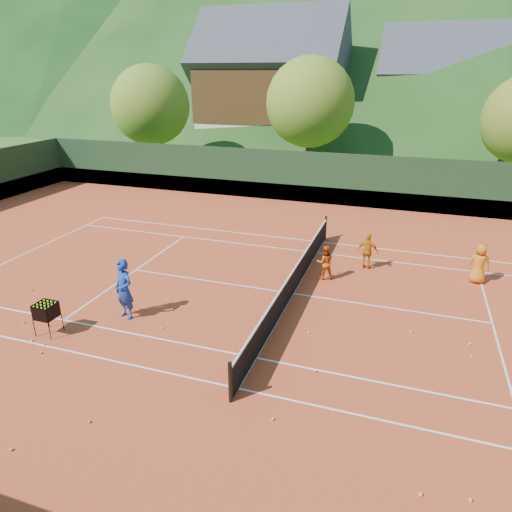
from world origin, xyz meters
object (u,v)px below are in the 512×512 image
(coach, at_px, (124,289))
(chalet_left, at_px, (271,90))
(tennis_net, at_px, (294,281))
(student_a, at_px, (325,262))
(student_c, at_px, (479,264))
(chalet_mid, at_px, (448,98))
(ball_hopper, at_px, (46,311))
(student_b, at_px, (368,251))

(coach, distance_m, chalet_left, 34.06)
(coach, distance_m, tennis_net, 5.69)
(student_a, relative_size, tennis_net, 0.11)
(student_c, xyz_separation_m, chalet_mid, (-0.21, 30.93, 4.21))
(ball_hopper, height_order, chalet_mid, chalet_mid)
(student_b, bearing_deg, student_a, 55.62)
(tennis_net, distance_m, ball_hopper, 7.94)
(chalet_mid, bearing_deg, ball_hopper, -107.49)
(coach, relative_size, chalet_mid, 0.16)
(student_a, distance_m, student_c, 5.61)
(student_a, height_order, student_c, student_c)
(student_a, xyz_separation_m, student_b, (1.40, 1.50, 0.05))
(tennis_net, relative_size, chalet_mid, 0.95)
(chalet_left, distance_m, chalet_mid, 16.51)
(coach, height_order, ball_hopper, coach)
(student_a, bearing_deg, chalet_left, -89.78)
(student_b, height_order, ball_hopper, student_b)
(student_b, relative_size, chalet_mid, 0.11)
(student_a, distance_m, student_b, 2.05)
(ball_hopper, bearing_deg, chalet_mid, 72.51)
(tennis_net, height_order, chalet_mid, chalet_mid)
(student_c, bearing_deg, student_a, 19.54)
(coach, xyz_separation_m, student_b, (6.81, 6.40, -0.26))
(coach, bearing_deg, student_c, 50.64)
(student_a, relative_size, chalet_mid, 0.11)
(student_a, height_order, chalet_left, chalet_left)
(student_c, bearing_deg, ball_hopper, 36.83)
(student_c, xyz_separation_m, ball_hopper, (-12.46, -7.95, -0.01))
(coach, height_order, chalet_mid, chalet_mid)
(tennis_net, bearing_deg, student_c, 26.27)
(ball_hopper, relative_size, chalet_mid, 0.08)
(student_b, bearing_deg, chalet_left, -56.84)
(coach, height_order, student_a, coach)
(student_a, xyz_separation_m, chalet_mid, (5.20, 32.41, 4.30))
(student_c, distance_m, tennis_net, 6.93)
(coach, bearing_deg, tennis_net, 55.82)
(student_b, bearing_deg, tennis_net, 63.26)
(student_a, relative_size, ball_hopper, 1.34)
(ball_hopper, distance_m, chalet_mid, 40.99)
(student_c, xyz_separation_m, tennis_net, (-6.21, -3.07, -0.25))
(student_b, xyz_separation_m, chalet_mid, (3.80, 30.91, 4.25))
(chalet_left, bearing_deg, student_b, -65.61)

